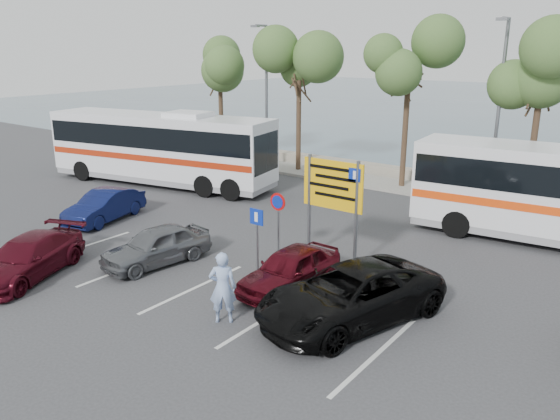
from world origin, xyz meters
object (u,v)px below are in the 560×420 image
Objects in this scene: coach_bus_left at (160,150)px; car_silver_a at (156,246)px; street_lamp_right at (499,104)px; car_red at (290,269)px; direction_sign at (333,193)px; street_lamp_left at (266,90)px; car_maroon at (27,258)px; pedestrian_near at (223,287)px; car_blue at (104,206)px; suv_black at (350,295)px.

coach_bus_left is 3.41× the size of car_silver_a.
street_lamp_right is 2.14× the size of car_red.
street_lamp_left is at bearing 136.83° from direction_sign.
street_lamp_left is 0.63× the size of coach_bus_left.
pedestrian_near is at bearing -9.83° from car_maroon.
car_blue is (1.00, -12.02, -3.96)m from street_lamp_left.
street_lamp_left is at bearing 132.74° from car_red.
car_red is (4.72, 1.07, 0.00)m from car_silver_a.
coach_bus_left reaches higher than suv_black.
direction_sign is (-2.00, -10.32, -2.17)m from street_lamp_right.
street_lamp_left reaches higher than coach_bus_left.
car_silver_a is 1.00× the size of car_red.
car_maroon is (-9.00, -17.02, -3.97)m from street_lamp_right.
pedestrian_near is at bearing -91.00° from direction_sign.
car_blue is (-5.40, 1.85, 0.00)m from car_silver_a.
car_silver_a is at bearing -65.22° from street_lamp_left.
car_red is at bearing -98.34° from street_lamp_right.
street_lamp_left is 1.00× the size of street_lamp_right.
suv_black is at bearing -24.57° from coach_bus_left.
street_lamp_right reaches higher than car_blue.
direction_sign reaches higher than suv_black.
suv_black is 2.70× the size of pedestrian_near.
car_blue is 12.60m from suv_black.
street_lamp_right reaches higher than coach_bus_left.
suv_black is (2.40, -0.62, 0.10)m from car_red.
street_lamp_left is at bearing -92.47° from pedestrian_near.
car_red is 2.72m from pedestrian_near.
car_blue is at bearing 98.66° from car_maroon.
car_maroon is (-2.40, -3.15, -0.01)m from car_silver_a.
car_blue is at bearing 177.34° from car_red.
car_blue is 1.98× the size of pedestrian_near.
car_red is 1.92× the size of pedestrian_near.
street_lamp_left is 1.52× the size of suv_black.
street_lamp_left is 15.24m from direction_sign.
car_blue reaches higher than car_silver_a.
coach_bus_left is at bearing -107.57° from street_lamp_left.
street_lamp_right reaches higher than car_red.
pedestrian_near is (-0.21, -2.69, 0.34)m from car_red.
direction_sign is at bearing -43.17° from street_lamp_left.
suv_black reaches higher than car_maroon.
street_lamp_left is at bearing 180.00° from street_lamp_right.
street_lamp_right is 17.44m from car_blue.
street_lamp_right is at bearing 110.05° from suv_black.
street_lamp_right is 19.66m from car_maroon.
car_red is (11.12, -12.80, -3.96)m from street_lamp_left.
coach_bus_left reaches higher than direction_sign.
street_lamp_left is 17.93m from car_maroon.
car_maroon is 0.82× the size of suv_black.
car_maroon is at bearing -118.78° from car_silver_a.
street_lamp_left is 12.69m from car_blue.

